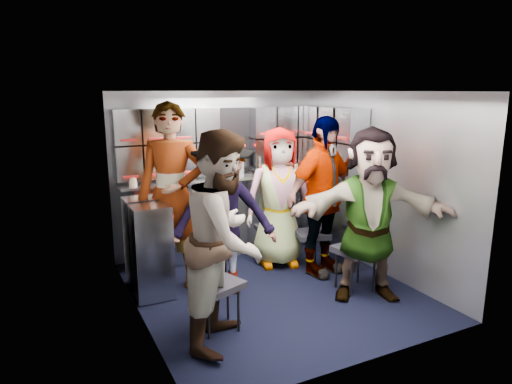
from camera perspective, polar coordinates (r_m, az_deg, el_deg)
name	(u,v)px	position (r m, az deg, el deg)	size (l,w,h in m)	color
floor	(272,290)	(5.04, 2.05, -12.13)	(3.00, 3.00, 0.00)	black
wall_back	(219,172)	(6.04, -4.65, 2.47)	(2.80, 0.04, 2.10)	#989CA5
wall_left	(136,211)	(4.24, -14.76, -2.32)	(0.04, 3.00, 2.10)	#989CA5
wall_right	(379,183)	(5.50, 15.10, 1.05)	(0.04, 3.00, 2.10)	#989CA5
ceiling	(274,91)	(4.58, 2.26, 12.47)	(2.80, 3.00, 0.02)	silver
cart_bank_back	(226,217)	(5.97, -3.81, -3.10)	(2.68, 0.38, 0.99)	#9499A3
cart_bank_left	(148,247)	(4.96, -13.36, -6.74)	(0.38, 0.76, 0.99)	#9499A3
counter	(225,178)	(5.85, -3.88, 1.81)	(2.68, 0.42, 0.03)	silver
locker_bank_back	(223,140)	(5.83, -4.18, 6.49)	(2.68, 0.28, 0.82)	#9499A3
locker_bank_right	(334,140)	(5.88, 9.72, 6.39)	(0.28, 1.00, 0.82)	#9499A3
right_cabinet	(336,218)	(5.98, 9.93, -3.18)	(0.28, 1.20, 1.00)	#9499A3
coffee_niche	(234,141)	(5.96, -2.79, 6.45)	(0.46, 0.16, 0.84)	black
red_latch_strip	(231,191)	(5.70, -3.09, 0.13)	(2.60, 0.02, 0.03)	#B21A18
jump_seat_near_left	(218,287)	(4.15, -4.75, -11.79)	(0.48, 0.47, 0.45)	black
jump_seat_mid_left	(218,252)	(5.02, -4.77, -7.53)	(0.39, 0.37, 0.43)	black
jump_seat_center	(272,230)	(5.78, 1.96, -4.79)	(0.41, 0.40, 0.43)	black
jump_seat_mid_right	(312,236)	(5.54, 7.00, -5.48)	(0.46, 0.45, 0.45)	black
jump_seat_near_right	(356,252)	(5.01, 12.38, -7.29)	(0.47, 0.46, 0.49)	black
attendant_standing	(172,196)	(4.96, -10.44, -0.50)	(0.73, 0.48, 2.01)	black
attendant_arc_a	(225,239)	(3.81, -3.88, -5.87)	(0.88, 0.69, 1.81)	black
attendant_arc_b	(224,215)	(4.72, -4.07, -2.84)	(1.11, 0.64, 1.71)	black
attendant_arc_c	(279,198)	(5.50, 2.89, -0.70)	(0.82, 0.54, 1.69)	black
attendant_arc_d	(322,197)	(5.26, 8.23, -0.60)	(1.08, 0.45, 1.84)	black
attendant_arc_e	(369,215)	(4.74, 13.99, -2.75)	(1.64, 0.52, 1.77)	black
bottle_left	(209,168)	(5.69, -5.95, 2.98)	(0.06, 0.06, 0.27)	white
bottle_mid	(241,166)	(5.86, -1.83, 3.26)	(0.07, 0.07, 0.25)	white
bottle_right	(259,165)	(5.97, 0.39, 3.37)	(0.07, 0.07, 0.24)	white
cup_left	(133,181)	(5.45, -15.14, 1.29)	(0.09, 0.09, 0.10)	beige
cup_right	(295,167)	(6.24, 4.92, 3.08)	(0.07, 0.07, 0.10)	beige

